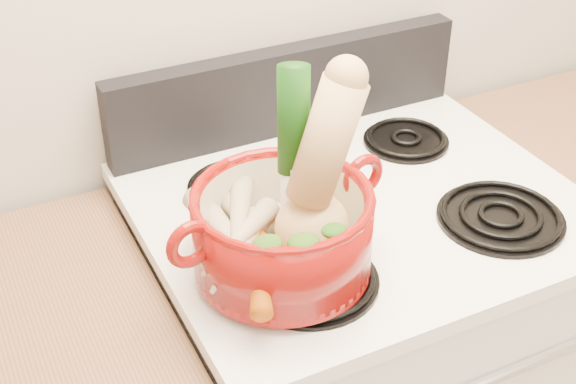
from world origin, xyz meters
name	(u,v)px	position (x,y,z in m)	size (l,w,h in m)	color
cooktop	(360,208)	(0.00, 1.40, 0.93)	(0.78, 0.67, 0.03)	white
control_backsplash	(287,90)	(0.00, 1.70, 1.04)	(0.76, 0.05, 0.18)	black
burner_front_left	(309,278)	(-0.19, 1.24, 0.96)	(0.22, 0.22, 0.02)	black
burner_front_right	(501,216)	(0.19, 1.24, 0.96)	(0.22, 0.22, 0.02)	black
burner_back_left	(234,184)	(-0.19, 1.54, 0.96)	(0.17, 0.17, 0.02)	black
burner_back_right	(406,139)	(0.19, 1.54, 0.96)	(0.17, 0.17, 0.02)	black
dutch_oven	(282,233)	(-0.22, 1.27, 1.04)	(0.28, 0.28, 0.14)	maroon
pot_handle_left	(191,244)	(-0.38, 1.25, 1.08)	(0.08, 0.08, 0.02)	maroon
pot_handle_right	(363,176)	(-0.06, 1.30, 1.08)	(0.08, 0.08, 0.02)	maroon
squash	(313,174)	(-0.18, 1.25, 1.14)	(0.12, 0.12, 0.30)	tan
leek	(295,157)	(-0.19, 1.30, 1.15)	(0.05, 0.05, 0.31)	silver
ginger	(263,221)	(-0.22, 1.34, 1.02)	(0.08, 0.06, 0.04)	#CBB77D
parsnip_0	(234,241)	(-0.29, 1.30, 1.02)	(0.05, 0.05, 0.25)	beige
parsnip_1	(241,246)	(-0.28, 1.28, 1.03)	(0.04, 0.04, 0.19)	beige
parsnip_2	(255,229)	(-0.25, 1.31, 1.03)	(0.04, 0.04, 0.17)	beige
parsnip_3	(238,237)	(-0.29, 1.29, 1.04)	(0.04, 0.04, 0.17)	beige
parsnip_4	(238,224)	(-0.28, 1.32, 1.04)	(0.04, 0.04, 0.21)	beige
carrot_0	(277,259)	(-0.25, 1.24, 1.02)	(0.04, 0.04, 0.18)	#CC490A
carrot_1	(259,277)	(-0.29, 1.21, 1.02)	(0.03, 0.03, 0.16)	orange
carrot_2	(303,247)	(-0.20, 1.24, 1.03)	(0.03, 0.03, 0.15)	#CF570A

